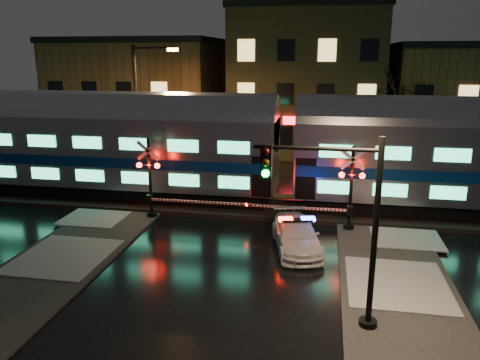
# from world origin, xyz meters

# --- Properties ---
(ground) EXTENTS (120.00, 120.00, 0.00)m
(ground) POSITION_xyz_m (0.00, 0.00, 0.00)
(ground) COLOR black
(ground) RESTS_ON ground
(ballast) EXTENTS (90.00, 4.20, 0.24)m
(ballast) POSITION_xyz_m (0.00, 5.00, 0.12)
(ballast) COLOR black
(ballast) RESTS_ON ground
(sidewalk_left) EXTENTS (4.00, 20.00, 0.12)m
(sidewalk_left) POSITION_xyz_m (-6.50, -6.00, 0.06)
(sidewalk_left) COLOR #2D2D2D
(sidewalk_left) RESTS_ON ground
(sidewalk_right) EXTENTS (4.00, 20.00, 0.12)m
(sidewalk_right) POSITION_xyz_m (6.50, -6.00, 0.06)
(sidewalk_right) COLOR #2D2D2D
(sidewalk_right) RESTS_ON ground
(building_left) EXTENTS (14.00, 10.00, 9.00)m
(building_left) POSITION_xyz_m (-13.00, 22.00, 4.50)
(building_left) COLOR brown
(building_left) RESTS_ON ground
(building_mid) EXTENTS (12.00, 11.00, 11.50)m
(building_mid) POSITION_xyz_m (2.00, 22.50, 5.75)
(building_mid) COLOR brown
(building_mid) RESTS_ON ground
(building_right) EXTENTS (12.00, 10.00, 8.50)m
(building_right) POSITION_xyz_m (15.00, 22.00, 4.25)
(building_right) COLOR brown
(building_right) RESTS_ON ground
(train) EXTENTS (51.00, 3.12, 5.92)m
(train) POSITION_xyz_m (1.78, 5.00, 3.38)
(train) COLOR black
(train) RESTS_ON ballast
(police_car) EXTENTS (2.71, 4.67, 1.43)m
(police_car) POSITION_xyz_m (2.72, -0.23, 0.64)
(police_car) COLOR silver
(police_car) RESTS_ON ground
(crossing_signal_right) EXTENTS (5.75, 0.65, 4.07)m
(crossing_signal_right) POSITION_xyz_m (4.66, 2.31, 1.68)
(crossing_signal_right) COLOR black
(crossing_signal_right) RESTS_ON ground
(crossing_signal_left) EXTENTS (5.85, 0.66, 4.14)m
(crossing_signal_left) POSITION_xyz_m (-4.41, 2.31, 1.71)
(crossing_signal_left) COLOR black
(crossing_signal_left) RESTS_ON ground
(traffic_light) EXTENTS (3.81, 0.69, 5.89)m
(traffic_light) POSITION_xyz_m (4.33, -5.97, 3.13)
(traffic_light) COLOR black
(traffic_light) RESTS_ON ground
(streetlight) EXTENTS (2.90, 0.30, 8.68)m
(streetlight) POSITION_xyz_m (-7.73, 9.00, 5.01)
(streetlight) COLOR black
(streetlight) RESTS_ON ground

